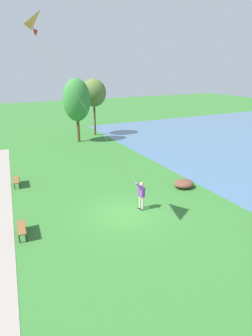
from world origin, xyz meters
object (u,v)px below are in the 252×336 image
(park_bench_near_walkway, at_px, (23,226))
(tree_lakeside_far, at_px, (77,100))
(park_bench_far_walkway, at_px, (17,179))
(tree_horizon_far, at_px, (94,93))
(lakeside_shrub, at_px, (184,184))
(flying_kite, at_px, (42,25))
(person_kite_flyer, at_px, (141,193))

(park_bench_near_walkway, relative_size, tree_lakeside_far, 0.22)
(park_bench_near_walkway, bearing_deg, park_bench_far_walkway, 85.23)
(park_bench_near_walkway, distance_m, park_bench_far_walkway, 7.00)
(tree_horizon_far, relative_size, lakeside_shrub, 4.61)
(park_bench_far_walkway, xyz_separation_m, tree_lakeside_far, (7.91, 10.51, 4.10))
(flying_kite, bearing_deg, lakeside_shrub, 14.79)
(park_bench_near_walkway, xyz_separation_m, lakeside_shrub, (11.04, 1.40, -0.24))
(flying_kite, distance_m, park_bench_near_walkway, 9.30)
(flying_kite, height_order, park_bench_far_walkway, flying_kite)
(person_kite_flyer, relative_size, lakeside_shrub, 1.25)
(person_kite_flyer, distance_m, lakeside_shrub, 4.69)
(tree_horizon_far, xyz_separation_m, tree_lakeside_far, (-2.84, -2.29, -0.48))
(flying_kite, xyz_separation_m, tree_lakeside_far, (6.91, 18.58, -5.01))
(person_kite_flyer, bearing_deg, park_bench_far_walkway, 130.47)
(person_kite_flyer, bearing_deg, tree_horizon_far, 76.94)
(tree_lakeside_far, relative_size, lakeside_shrub, 4.74)
(park_bench_far_walkway, distance_m, tree_lakeside_far, 13.77)
(person_kite_flyer, xyz_separation_m, lakeside_shrub, (4.34, 1.59, -0.77))
(flying_kite, height_order, tree_lakeside_far, flying_kite)
(flying_kite, xyz_separation_m, lakeside_shrub, (9.46, 2.50, -9.34))
(flying_kite, distance_m, park_bench_far_walkway, 12.21)
(person_kite_flyer, relative_size, tree_horizon_far, 0.27)
(tree_lakeside_far, bearing_deg, park_bench_far_walkway, -126.96)
(lakeside_shrub, bearing_deg, flying_kite, -165.21)
(park_bench_near_walkway, bearing_deg, flying_kite, -34.87)
(park_bench_far_walkway, distance_m, tree_horizon_far, 17.32)
(person_kite_flyer, height_order, park_bench_near_walkway, person_kite_flyer)
(park_bench_far_walkway, xyz_separation_m, lakeside_shrub, (10.45, -5.57, -0.24))
(park_bench_far_walkway, bearing_deg, tree_lakeside_far, 53.04)
(person_kite_flyer, xyz_separation_m, park_bench_near_walkway, (-6.69, 0.19, -0.54))
(flying_kite, relative_size, tree_horizon_far, 1.24)
(park_bench_far_walkway, bearing_deg, tree_horizon_far, 49.99)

